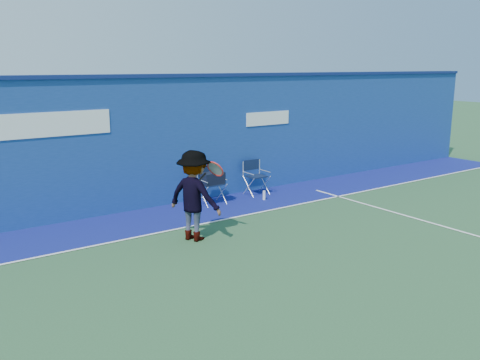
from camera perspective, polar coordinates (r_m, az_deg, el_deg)
ground at (r=8.03m, az=4.66°, el=-11.31°), size 80.00×80.00×0.00m
stadium_wall at (r=11.93m, az=-11.31°, el=4.21°), size 24.00×0.50×3.08m
out_of_bounds_strip at (r=11.29m, az=-8.70°, el=-4.22°), size 24.00×1.80×0.01m
court_lines at (r=8.46m, az=2.05°, el=-9.90°), size 24.00×12.00×0.01m
directors_chair_left at (r=12.22m, az=-3.16°, el=-0.93°), size 0.53×0.50×0.90m
directors_chair_right at (r=13.12m, az=1.84°, el=-0.45°), size 0.53×0.47×0.88m
water_bottle at (r=12.62m, az=2.73°, el=-1.74°), size 0.07×0.07×0.23m
tennis_player at (r=9.63m, az=-5.15°, el=-1.75°), size 1.09×1.28×1.73m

